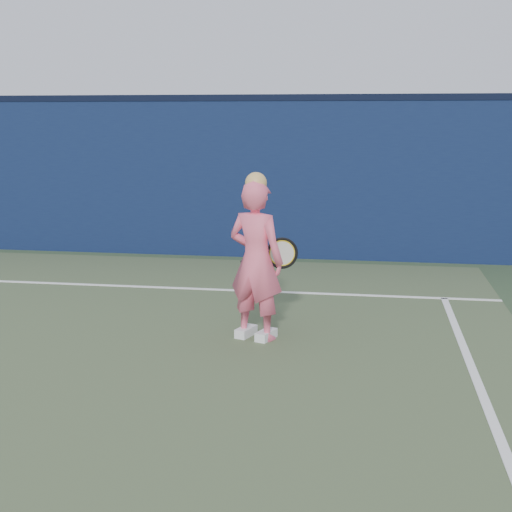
# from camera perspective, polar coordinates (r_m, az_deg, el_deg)

# --- Properties ---
(backstop_wall) EXTENTS (24.00, 0.40, 2.50)m
(backstop_wall) POSITION_cam_1_polar(r_m,az_deg,el_deg) (12.12, -9.43, 6.18)
(backstop_wall) COLOR #0E193E
(backstop_wall) RESTS_ON ground
(wall_cap) EXTENTS (24.00, 0.42, 0.10)m
(wall_cap) POSITION_cam_1_polar(r_m,az_deg,el_deg) (12.08, -9.63, 12.33)
(wall_cap) COLOR black
(wall_cap) RESTS_ON backstop_wall
(player) EXTENTS (0.70, 0.57, 1.72)m
(player) POSITION_cam_1_polar(r_m,az_deg,el_deg) (7.23, 0.00, -0.33)
(player) COLOR #FC6280
(player) RESTS_ON ground
(racket) EXTENTS (0.64, 0.15, 0.34)m
(racket) POSITION_cam_1_polar(r_m,az_deg,el_deg) (7.64, 1.86, 0.18)
(racket) COLOR black
(racket) RESTS_ON ground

